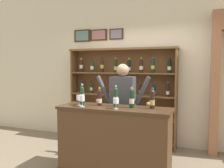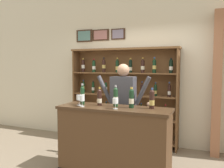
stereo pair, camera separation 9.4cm
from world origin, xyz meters
The scene contains 12 objects.
back_wall centered at (0.00, 1.70, 1.79)m, with size 12.00×0.19×3.59m.
wine_shelf centered at (-0.32, 1.45, 1.09)m, with size 2.31×0.32×2.01m.
tasting_counter centered at (0.05, 0.00, 0.52)m, with size 1.71×0.55×1.04m.
shopkeeper centered at (-0.01, 0.57, 1.04)m, with size 1.00×0.22×1.68m.
tasting_bottle_rosso centered at (-0.50, 0.03, 1.19)m, with size 0.07×0.07×0.33m.
tasting_bottle_super_tuscan centered at (-0.21, 0.05, 1.16)m, with size 0.07×0.07×0.28m.
tasting_bottle_bianco centered at (0.06, 0.06, 1.19)m, with size 0.07×0.07×0.32m.
tasting_bottle_brunello centered at (0.32, 0.04, 1.18)m, with size 0.07×0.07×0.30m.
tasting_bottle_chianti centered at (0.61, 0.09, 1.18)m, with size 0.07×0.07×0.30m.
wine_glass_left centered at (-0.41, -0.13, 1.15)m, with size 0.07×0.07×0.17m.
wine_glass_center centered at (0.13, -0.13, 1.15)m, with size 0.08×0.08×0.15m.
wine_glass_right centered at (-0.50, -0.06, 1.15)m, with size 0.08×0.08×0.16m.
Camera 2 is at (1.38, -3.25, 1.66)m, focal length 38.23 mm.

